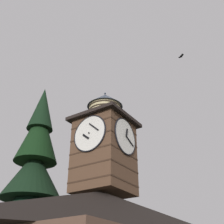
# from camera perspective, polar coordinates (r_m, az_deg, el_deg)

# --- Properties ---
(clock_tower) EXTENTS (4.12, 4.12, 8.03)m
(clock_tower) POSITION_cam_1_polar(r_m,az_deg,el_deg) (21.08, -1.48, -6.34)
(clock_tower) COLOR brown
(clock_tower) RESTS_ON building_main
(pine_tree_behind) EXTENTS (6.63, 6.63, 15.83)m
(pine_tree_behind) POSITION_cam_1_polar(r_m,az_deg,el_deg) (21.85, -15.80, -17.16)
(pine_tree_behind) COLOR #473323
(pine_tree_behind) RESTS_ON ground_plane
(flying_bird_high) EXTENTS (0.46, 0.59, 0.14)m
(flying_bird_high) POSITION_cam_1_polar(r_m,az_deg,el_deg) (27.65, 13.28, 10.50)
(flying_bird_high) COLOR black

